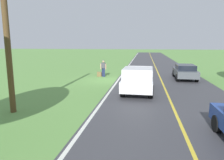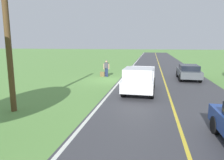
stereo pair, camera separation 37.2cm
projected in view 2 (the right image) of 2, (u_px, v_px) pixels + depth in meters
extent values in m
plane|color=#609347|center=(111.00, 80.00, 19.34)|extent=(200.00, 200.00, 0.00)
cube|color=#3D3D42|center=(165.00, 82.00, 18.43)|extent=(8.37, 120.00, 0.00)
cube|color=silver|center=(120.00, 80.00, 19.17)|extent=(0.16, 117.60, 0.00)
cube|color=gold|center=(165.00, 82.00, 18.43)|extent=(0.14, 117.60, 0.00)
cylinder|color=navy|center=(107.00, 73.00, 21.20)|extent=(0.18, 0.18, 0.88)
cylinder|color=navy|center=(106.00, 72.00, 21.48)|extent=(0.18, 0.18, 0.88)
cube|color=#3F3F47|center=(106.00, 65.00, 21.21)|extent=(0.41, 0.28, 0.58)
sphere|color=tan|center=(106.00, 61.00, 21.14)|extent=(0.23, 0.23, 0.23)
sphere|color=#4C564C|center=(106.00, 61.00, 21.13)|extent=(0.20, 0.20, 0.20)
cube|color=#591E19|center=(107.00, 65.00, 21.40)|extent=(0.33, 0.21, 0.44)
cylinder|color=tan|center=(109.00, 67.00, 21.15)|extent=(0.10, 0.10, 0.58)
cylinder|color=tan|center=(104.00, 66.00, 21.27)|extent=(0.10, 0.10, 0.58)
cube|color=brown|center=(102.00, 74.00, 21.42)|extent=(0.47, 0.22, 0.50)
cube|color=silver|center=(140.00, 81.00, 14.76)|extent=(2.15, 5.45, 0.70)
cube|color=silver|center=(139.00, 74.00, 13.49)|extent=(1.90, 2.21, 0.72)
cube|color=black|center=(139.00, 73.00, 13.48)|extent=(1.71, 1.34, 0.43)
cube|color=silver|center=(154.00, 71.00, 15.49)|extent=(0.18, 3.03, 0.45)
cube|color=silver|center=(129.00, 71.00, 15.89)|extent=(0.18, 3.03, 0.45)
cube|color=silver|center=(143.00, 69.00, 17.15)|extent=(1.84, 0.15, 0.45)
cylinder|color=black|center=(152.00, 92.00, 12.94)|extent=(0.32, 0.81, 0.80)
cylinder|color=black|center=(123.00, 91.00, 13.33)|extent=(0.32, 0.81, 0.80)
cylinder|color=black|center=(153.00, 82.00, 16.12)|extent=(0.32, 0.81, 0.80)
cylinder|color=black|center=(130.00, 81.00, 16.50)|extent=(0.32, 0.81, 0.80)
cylinder|color=black|center=(216.00, 125.00, 7.90)|extent=(0.25, 0.66, 0.66)
cube|color=#4C5156|center=(188.00, 73.00, 19.68)|extent=(1.96, 4.44, 0.62)
cube|color=black|center=(189.00, 67.00, 19.40)|extent=(1.69, 2.42, 0.46)
cylinder|color=black|center=(178.00, 74.00, 21.26)|extent=(0.26, 0.67, 0.66)
cylinder|color=black|center=(195.00, 74.00, 20.91)|extent=(0.26, 0.67, 0.66)
cylinder|color=black|center=(181.00, 78.00, 18.57)|extent=(0.26, 0.67, 0.66)
cylinder|color=black|center=(200.00, 79.00, 18.21)|extent=(0.26, 0.67, 0.66)
cylinder|color=brown|center=(7.00, 29.00, 9.85)|extent=(0.28, 0.28, 8.18)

